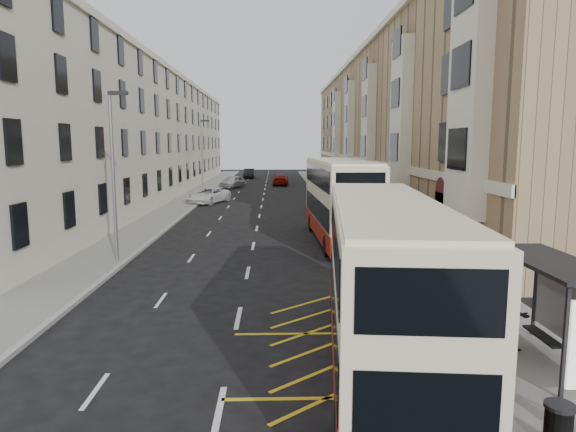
{
  "coord_description": "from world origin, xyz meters",
  "views": [
    {
      "loc": [
        1.23,
        -12.44,
        5.77
      ],
      "look_at": [
        1.78,
        8.73,
        2.74
      ],
      "focal_mm": 32.0,
      "sensor_mm": 36.0,
      "label": 1
    }
  ],
  "objects_px": {
    "litter_bin": "(558,427)",
    "car_red": "(281,180)",
    "double_decker_rear": "(340,201)",
    "pedestrian_mid": "(514,319)",
    "street_lamp_near": "(114,167)",
    "pedestrian_far": "(438,264)",
    "car_silver": "(232,182)",
    "car_dark": "(249,173)",
    "double_decker_front": "(384,285)",
    "white_van": "(208,195)",
    "street_lamp_far": "(202,154)",
    "bus_shelter": "(564,292)"
  },
  "relations": [
    {
      "from": "car_red",
      "to": "bus_shelter",
      "type": "bearing_deg",
      "value": 98.86
    },
    {
      "from": "car_red",
      "to": "double_decker_rear",
      "type": "bearing_deg",
      "value": 96.84
    },
    {
      "from": "pedestrian_far",
      "to": "car_dark",
      "type": "xyz_separation_m",
      "value": [
        -10.64,
        65.02,
        -0.27
      ]
    },
    {
      "from": "street_lamp_near",
      "to": "double_decker_front",
      "type": "height_order",
      "value": "street_lamp_near"
    },
    {
      "from": "double_decker_front",
      "to": "double_decker_rear",
      "type": "xyz_separation_m",
      "value": [
        1.05,
        17.16,
        0.21
      ]
    },
    {
      "from": "bus_shelter",
      "to": "street_lamp_near",
      "type": "relative_size",
      "value": 0.53
    },
    {
      "from": "double_decker_rear",
      "to": "white_van",
      "type": "relative_size",
      "value": 2.23
    },
    {
      "from": "double_decker_rear",
      "to": "white_van",
      "type": "distance_m",
      "value": 22.4
    },
    {
      "from": "double_decker_rear",
      "to": "car_silver",
      "type": "bearing_deg",
      "value": 102.27
    },
    {
      "from": "bus_shelter",
      "to": "car_silver",
      "type": "distance_m",
      "value": 55.54
    },
    {
      "from": "bus_shelter",
      "to": "car_silver",
      "type": "height_order",
      "value": "bus_shelter"
    },
    {
      "from": "litter_bin",
      "to": "car_red",
      "type": "relative_size",
      "value": 0.18
    },
    {
      "from": "litter_bin",
      "to": "street_lamp_near",
      "type": "bearing_deg",
      "value": 128.82
    },
    {
      "from": "pedestrian_far",
      "to": "car_dark",
      "type": "height_order",
      "value": "pedestrian_far"
    },
    {
      "from": "street_lamp_near",
      "to": "car_red",
      "type": "distance_m",
      "value": 46.8
    },
    {
      "from": "white_van",
      "to": "pedestrian_mid",
      "type": "bearing_deg",
      "value": -48.54
    },
    {
      "from": "white_van",
      "to": "car_silver",
      "type": "height_order",
      "value": "car_silver"
    },
    {
      "from": "pedestrian_mid",
      "to": "bus_shelter",
      "type": "bearing_deg",
      "value": -64.61
    },
    {
      "from": "pedestrian_far",
      "to": "car_silver",
      "type": "xyz_separation_m",
      "value": [
        -11.89,
        46.59,
        -0.26
      ]
    },
    {
      "from": "double_decker_front",
      "to": "car_dark",
      "type": "height_order",
      "value": "double_decker_front"
    },
    {
      "from": "street_lamp_far",
      "to": "double_decker_front",
      "type": "bearing_deg",
      "value": -76.24
    },
    {
      "from": "bus_shelter",
      "to": "car_silver",
      "type": "xyz_separation_m",
      "value": [
        -12.58,
        54.08,
        -1.34
      ]
    },
    {
      "from": "double_decker_front",
      "to": "white_van",
      "type": "bearing_deg",
      "value": 109.51
    },
    {
      "from": "street_lamp_near",
      "to": "pedestrian_mid",
      "type": "height_order",
      "value": "street_lamp_near"
    },
    {
      "from": "street_lamp_far",
      "to": "pedestrian_far",
      "type": "xyz_separation_m",
      "value": [
        14.0,
        -34.9,
        -3.58
      ]
    },
    {
      "from": "pedestrian_far",
      "to": "car_red",
      "type": "distance_m",
      "value": 51.09
    },
    {
      "from": "street_lamp_near",
      "to": "pedestrian_far",
      "type": "relative_size",
      "value": 4.42
    },
    {
      "from": "street_lamp_near",
      "to": "double_decker_front",
      "type": "relative_size",
      "value": 0.72
    },
    {
      "from": "street_lamp_near",
      "to": "car_red",
      "type": "bearing_deg",
      "value": 79.64
    },
    {
      "from": "double_decker_rear",
      "to": "pedestrian_mid",
      "type": "xyz_separation_m",
      "value": [
        2.66,
        -16.42,
        -1.38
      ]
    },
    {
      "from": "double_decker_rear",
      "to": "pedestrian_mid",
      "type": "bearing_deg",
      "value": -82.68
    },
    {
      "from": "street_lamp_near",
      "to": "white_van",
      "type": "xyz_separation_m",
      "value": [
        1.15,
        24.98,
        -3.88
      ]
    },
    {
      "from": "car_silver",
      "to": "car_red",
      "type": "distance_m",
      "value": 7.55
    },
    {
      "from": "car_dark",
      "to": "double_decker_front",
      "type": "bearing_deg",
      "value": -85.09
    },
    {
      "from": "double_decker_rear",
      "to": "litter_bin",
      "type": "xyz_separation_m",
      "value": [
        1.4,
        -20.96,
        -1.82
      ]
    },
    {
      "from": "double_decker_rear",
      "to": "car_dark",
      "type": "height_order",
      "value": "double_decker_rear"
    },
    {
      "from": "double_decker_front",
      "to": "car_silver",
      "type": "distance_m",
      "value": 54.37
    },
    {
      "from": "double_decker_front",
      "to": "pedestrian_far",
      "type": "xyz_separation_m",
      "value": [
        3.7,
        7.14,
        -1.18
      ]
    },
    {
      "from": "pedestrian_far",
      "to": "white_van",
      "type": "bearing_deg",
      "value": -42.59
    },
    {
      "from": "double_decker_front",
      "to": "pedestrian_far",
      "type": "bearing_deg",
      "value": 68.24
    },
    {
      "from": "street_lamp_near",
      "to": "street_lamp_far",
      "type": "bearing_deg",
      "value": 90.0
    },
    {
      "from": "bus_shelter",
      "to": "street_lamp_far",
      "type": "relative_size",
      "value": 0.53
    },
    {
      "from": "pedestrian_far",
      "to": "double_decker_front",
      "type": "bearing_deg",
      "value": 86.76
    },
    {
      "from": "double_decker_front",
      "to": "white_van",
      "type": "xyz_separation_m",
      "value": [
        -9.15,
        37.03,
        -1.48
      ]
    },
    {
      "from": "street_lamp_near",
      "to": "car_red",
      "type": "relative_size",
      "value": 1.54
    },
    {
      "from": "litter_bin",
      "to": "car_red",
      "type": "bearing_deg",
      "value": 94.04
    },
    {
      "from": "double_decker_front",
      "to": "double_decker_rear",
      "type": "relative_size",
      "value": 0.92
    },
    {
      "from": "street_lamp_far",
      "to": "litter_bin",
      "type": "distance_m",
      "value": 47.75
    },
    {
      "from": "car_dark",
      "to": "bus_shelter",
      "type": "bearing_deg",
      "value": -81.7
    },
    {
      "from": "pedestrian_mid",
      "to": "car_red",
      "type": "relative_size",
      "value": 0.35
    }
  ]
}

